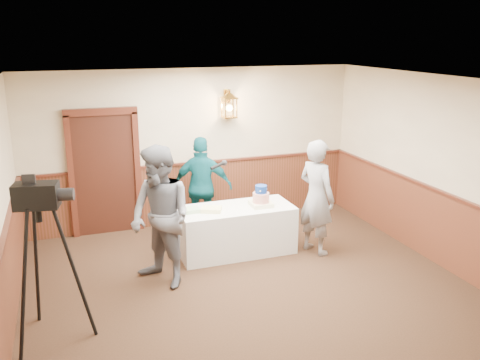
# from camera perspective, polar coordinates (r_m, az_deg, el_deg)

# --- Properties ---
(ground) EXTENTS (7.00, 7.00, 0.00)m
(ground) POSITION_cam_1_polar(r_m,az_deg,el_deg) (6.57, 3.20, -14.68)
(ground) COLOR #301F12
(ground) RESTS_ON ground
(room_shell) EXTENTS (6.02, 7.02, 2.81)m
(room_shell) POSITION_cam_1_polar(r_m,az_deg,el_deg) (6.33, 1.37, -0.82)
(room_shell) COLOR #BEAD8E
(room_shell) RESTS_ON ground
(display_table) EXTENTS (1.80, 0.80, 0.75)m
(display_table) POSITION_cam_1_polar(r_m,az_deg,el_deg) (8.08, -0.48, -5.60)
(display_table) COLOR silver
(display_table) RESTS_ON ground
(tiered_cake) EXTENTS (0.33, 0.33, 0.34)m
(tiered_cake) POSITION_cam_1_polar(r_m,az_deg,el_deg) (7.98, 2.37, -2.03)
(tiered_cake) COLOR #F9F5C0
(tiered_cake) RESTS_ON display_table
(sheet_cake_yellow) EXTENTS (0.37, 0.33, 0.06)m
(sheet_cake_yellow) POSITION_cam_1_polar(r_m,az_deg,el_deg) (7.77, -3.24, -3.32)
(sheet_cake_yellow) COLOR #FFF698
(sheet_cake_yellow) RESTS_ON display_table
(sheet_cake_green) EXTENTS (0.26, 0.21, 0.06)m
(sheet_cake_green) POSITION_cam_1_polar(r_m,az_deg,el_deg) (7.77, -5.57, -3.40)
(sheet_cake_green) COLOR #ABD496
(sheet_cake_green) RESTS_ON display_table
(interviewer) EXTENTS (1.65, 1.20, 1.96)m
(interviewer) POSITION_cam_1_polar(r_m,az_deg,el_deg) (6.94, -8.88, -4.18)
(interviewer) COLOR slate
(interviewer) RESTS_ON ground
(baker) EXTENTS (0.64, 0.78, 1.83)m
(baker) POSITION_cam_1_polar(r_m,az_deg,el_deg) (8.00, 8.59, -1.91)
(baker) COLOR gray
(baker) RESTS_ON ground
(assistant_p) EXTENTS (1.10, 0.75, 1.73)m
(assistant_p) POSITION_cam_1_polar(r_m,az_deg,el_deg) (8.63, -4.25, -0.79)
(assistant_p) COLOR #0D4E57
(assistant_p) RESTS_ON ground
(tv_camera_rig) EXTENTS (0.73, 0.68, 1.85)m
(tv_camera_rig) POSITION_cam_1_polar(r_m,az_deg,el_deg) (6.08, -21.02, -9.62)
(tv_camera_rig) COLOR black
(tv_camera_rig) RESTS_ON ground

